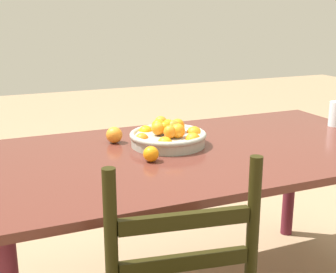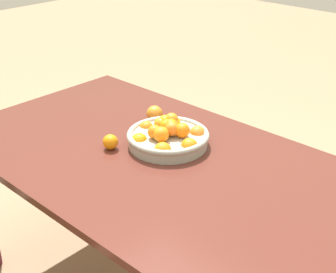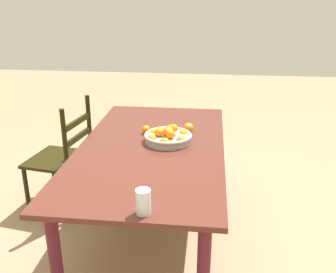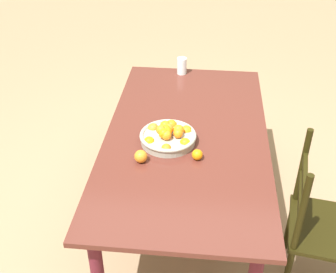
# 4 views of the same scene
# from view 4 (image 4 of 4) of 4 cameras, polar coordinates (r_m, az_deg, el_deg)

# --- Properties ---
(ground_plane) EXTENTS (12.00, 12.00, 0.00)m
(ground_plane) POSITION_cam_4_polar(r_m,az_deg,el_deg) (3.12, 2.12, -11.06)
(ground_plane) COLOR #947758
(dining_table) EXTENTS (1.83, 0.98, 0.74)m
(dining_table) POSITION_cam_4_polar(r_m,az_deg,el_deg) (2.70, 2.41, -1.29)
(dining_table) COLOR #53261F
(dining_table) RESTS_ON ground
(chair_near_window) EXTENTS (0.52, 0.52, 0.93)m
(chair_near_window) POSITION_cam_4_polar(r_m,az_deg,el_deg) (2.63, 19.66, -11.08)
(chair_near_window) COLOR black
(chair_near_window) RESTS_ON ground
(fruit_bowl) EXTENTS (0.34, 0.34, 0.12)m
(fruit_bowl) POSITION_cam_4_polar(r_m,az_deg,el_deg) (2.56, 0.02, 0.06)
(fruit_bowl) COLOR #A0A194
(fruit_bowl) RESTS_ON dining_table
(orange_loose_0) EXTENTS (0.07, 0.07, 0.07)m
(orange_loose_0) POSITION_cam_4_polar(r_m,az_deg,el_deg) (2.41, -3.59, -2.62)
(orange_loose_0) COLOR orange
(orange_loose_0) RESTS_ON dining_table
(orange_loose_1) EXTENTS (0.06, 0.06, 0.06)m
(orange_loose_1) POSITION_cam_4_polar(r_m,az_deg,el_deg) (2.43, 3.86, -2.39)
(orange_loose_1) COLOR orange
(orange_loose_1) RESTS_ON dining_table
(drinking_glass) EXTENTS (0.07, 0.07, 0.12)m
(drinking_glass) POSITION_cam_4_polar(r_m,az_deg,el_deg) (3.35, 1.83, 9.24)
(drinking_glass) COLOR silver
(drinking_glass) RESTS_ON dining_table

